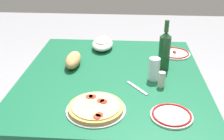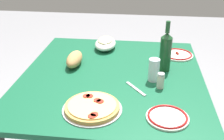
% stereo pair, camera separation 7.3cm
% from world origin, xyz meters
% --- Properties ---
extents(dining_table, '(1.17, 1.07, 0.71)m').
position_xyz_m(dining_table, '(0.00, 0.00, 0.60)').
color(dining_table, '#145938').
rests_on(dining_table, ground).
extents(pepperoni_pizza, '(0.29, 0.29, 0.03)m').
position_xyz_m(pepperoni_pizza, '(0.38, -0.05, 0.72)').
color(pepperoni_pizza, '#B7B7BC').
rests_on(pepperoni_pizza, dining_table).
extents(baked_pasta_dish, '(0.24, 0.15, 0.08)m').
position_xyz_m(baked_pasta_dish, '(-0.41, -0.10, 0.75)').
color(baked_pasta_dish, white).
rests_on(baked_pasta_dish, dining_table).
extents(wine_bottle, '(0.07, 0.07, 0.31)m').
position_xyz_m(wine_bottle, '(-0.10, 0.31, 0.84)').
color(wine_bottle, '#194723').
rests_on(wine_bottle, dining_table).
extents(water_glass, '(0.06, 0.06, 0.13)m').
position_xyz_m(water_glass, '(0.04, 0.24, 0.78)').
color(water_glass, silver).
rests_on(water_glass, dining_table).
extents(side_plate_near, '(0.21, 0.21, 0.02)m').
position_xyz_m(side_plate_near, '(-0.33, 0.41, 0.72)').
color(side_plate_near, white).
rests_on(side_plate_near, dining_table).
extents(side_plate_far, '(0.20, 0.20, 0.02)m').
position_xyz_m(side_plate_far, '(0.40, 0.30, 0.72)').
color(side_plate_far, white).
rests_on(side_plate_far, dining_table).
extents(bread_loaf, '(0.22, 0.09, 0.08)m').
position_xyz_m(bread_loaf, '(-0.10, -0.25, 0.75)').
color(bread_loaf, tan).
rests_on(bread_loaf, dining_table).
extents(spice_shaker, '(0.04, 0.04, 0.09)m').
position_xyz_m(spice_shaker, '(0.12, 0.28, 0.75)').
color(spice_shaker, silver).
rests_on(spice_shaker, dining_table).
extents(fork_right, '(0.14, 0.12, 0.00)m').
position_xyz_m(fork_right, '(0.16, 0.15, 0.71)').
color(fork_right, '#B7B7BC').
rests_on(fork_right, dining_table).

